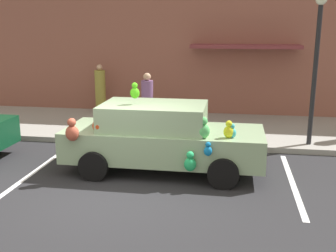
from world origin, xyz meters
The scene contains 10 objects.
ground_plane centered at (0.00, 0.00, 0.00)m, with size 60.00×60.00×0.00m, color #262628.
sidewalk centered at (0.00, 5.00, 0.07)m, with size 24.00×4.00×0.15m, color gray.
storefront_building centered at (0.03, 7.14, 3.19)m, with size 24.00×1.25×6.40m.
parking_stripe_front centered at (3.64, 1.00, 0.00)m, with size 0.12×3.60×0.01m, color silver.
parking_stripe_rear centered at (-2.05, 1.00, 0.00)m, with size 0.12×3.60×0.01m, color silver.
plush_covered_car centered at (0.77, 1.27, 0.80)m, with size 4.41×1.99×2.02m.
teddy_bear_on_sidewalk centered at (-1.31, 3.95, 0.44)m, with size 0.33×0.28×0.63m.
street_lamp_post centered at (4.37, 3.50, 2.50)m, with size 0.28×0.28×3.83m.
pedestrian_near_shopfront centered at (-0.31, 4.80, 0.92)m, with size 0.37×0.37×1.66m.
pedestrian_walking_past centered at (-2.36, 6.37, 0.95)m, with size 0.37×0.37×1.74m.
Camera 1 is at (2.34, -7.26, 3.22)m, focal length 42.98 mm.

